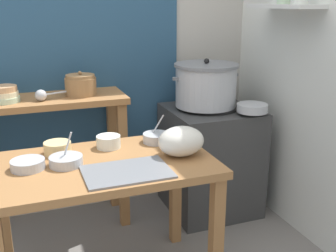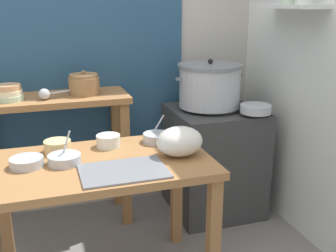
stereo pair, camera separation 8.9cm
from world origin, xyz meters
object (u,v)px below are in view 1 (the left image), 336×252
stove_block (210,159)px  clay_pot (81,85)px  bowl_stack_enamel (4,94)px  prep_bowl_4 (66,160)px  wide_pan (252,108)px  prep_table (103,183)px  ladle (43,95)px  back_shelf_table (51,131)px  prep_bowl_1 (157,137)px  plastic_bag (181,141)px  serving_tray (127,172)px  steamer_pot (206,85)px  prep_bowl_2 (28,164)px  prep_bowl_0 (58,147)px  prep_bowl_3 (108,141)px

stove_block → clay_pot: size_ratio=3.92×
bowl_stack_enamel → prep_bowl_4: size_ratio=1.08×
bowl_stack_enamel → wide_pan: bearing=-12.2°
prep_table → ladle: size_ratio=4.00×
back_shelf_table → prep_bowl_1: bearing=-46.3°
plastic_bag → prep_bowl_1: 0.25m
clay_pot → serving_tray: size_ratio=0.50×
steamer_pot → bowl_stack_enamel: size_ratio=2.76×
prep_bowl_2 → prep_bowl_4: bearing=-6.0°
prep_bowl_0 → prep_bowl_1: prep_bowl_1 is taller
steamer_pot → prep_bowl_0: bearing=-157.4°
prep_table → clay_pot: clay_pot is taller
clay_pot → serving_tray: (0.06, -0.91, -0.24)m
back_shelf_table → stove_block: back_shelf_table is taller
back_shelf_table → prep_bowl_2: (-0.16, -0.71, 0.07)m
back_shelf_table → plastic_bag: (0.58, -0.79, 0.12)m
back_shelf_table → prep_bowl_2: bearing=-103.1°
prep_table → plastic_bag: bearing=-7.2°
bowl_stack_enamel → plastic_bag: bearing=-42.2°
stove_block → ladle: 1.25m
plastic_bag → prep_bowl_0: plastic_bag is taller
serving_tray → prep_bowl_1: bearing=53.2°
prep_table → stove_block: size_ratio=1.41×
prep_bowl_2 → ladle: bearing=78.5°
wide_pan → prep_bowl_3: (-1.00, -0.18, -0.05)m
stove_block → ladle: (-1.12, 0.05, 0.55)m
ladle → plastic_bag: (0.62, -0.71, -0.14)m
prep_bowl_3 → serving_tray: bearing=-89.2°
prep_bowl_2 → prep_bowl_1: bearing=12.3°
bowl_stack_enamel → prep_table: bearing=-58.4°
steamer_pot → ladle: bearing=178.3°
wide_pan → prep_bowl_2: wide_pan is taller
ladle → prep_bowl_0: ladle is taller
wide_pan → prep_bowl_2: size_ratio=1.28×
ladle → wide_pan: ladle is taller
prep_table → clay_pot: size_ratio=5.53×
back_shelf_table → prep_bowl_4: 0.73m
wide_pan → prep_bowl_4: 1.30m
prep_table → bowl_stack_enamel: bearing=121.6°
stove_block → prep_bowl_2: size_ratio=4.90×
serving_tray → prep_bowl_3: bearing=90.8°
prep_bowl_1 → bowl_stack_enamel: bearing=146.4°
back_shelf_table → clay_pot: (0.21, 0.00, 0.29)m
wide_pan → prep_bowl_1: bearing=-165.4°
stove_block → steamer_pot: steamer_pot is taller
stove_block → plastic_bag: size_ratio=3.24×
serving_tray → prep_bowl_2: size_ratio=2.51×
clay_pot → steamer_pot: bearing=-7.5°
stove_block → plastic_bag: plastic_bag is taller
serving_tray → prep_bowl_4: prep_bowl_4 is taller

